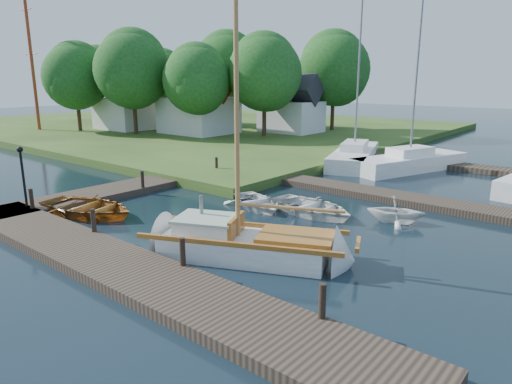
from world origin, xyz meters
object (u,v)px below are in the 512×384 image
Objects in this scene: mooring_post_0 at (31,198)px; marina_boat_0 at (354,155)px; tender_a at (257,200)px; tree_7 at (334,69)px; mooring_post_1 at (93,220)px; mooring_post_5 at (216,164)px; dinghy at (88,205)px; radio_mast at (30,49)px; house_a at (198,105)px; house_c at (291,109)px; tree_4 at (228,68)px; tree_3 at (265,73)px; mooring_post_2 at (183,252)px; mooring_post_4 at (142,179)px; marina_boat_1 at (409,161)px; tree_1 at (133,69)px; sailboat at (249,247)px; tree_5 at (162,78)px; tender_c at (312,205)px; mooring_post_3 at (322,301)px; tree_0 at (76,76)px; tree_2 at (197,79)px; lamp_post at (22,168)px; house_b at (127,105)px; tender_d at (396,208)px; tree_6 at (98,75)px.

marina_boat_0 is (4.42, 18.66, -0.14)m from mooring_post_0.
tree_7 is (-10.71, 24.42, 5.87)m from tender_a.
mooring_post_5 is (-4.00, 10.00, 0.00)m from mooring_post_1.
radio_mast is at bearing 54.41° from dinghy.
house_a reaches higher than dinghy.
tree_4 is at bearing 179.64° from house_c.
tree_3 is 8.96m from tree_4.
mooring_post_4 is (-8.50, 5.00, 0.00)m from mooring_post_2.
mooring_post_1 is 0.08× the size of marina_boat_0.
tree_7 is (-12.58, 12.41, 5.63)m from marina_boat_1.
tender_a is 0.35× the size of tree_1.
tree_1 is at bearing 140.92° from mooring_post_1.
dinghy is at bearing -57.68° from tree_4.
tender_a is at bearing 102.64° from sailboat.
tree_5 is at bearing 57.02° from marina_boat_0.
mooring_post_3 is at bearing -136.34° from tender_c.
tree_0 reaches higher than mooring_post_0.
sailboat is (9.08, -7.82, -0.36)m from mooring_post_5.
house_a is at bearing 139.76° from mooring_post_5.
tree_3 is at bearing 26.68° from radio_mast.
mooring_post_3 is 0.08× the size of tree_4.
mooring_post_3 is at bearing -21.04° from mooring_post_4.
tree_1 is 6.38m from tree_2.
house_c is 0.57× the size of tree_1.
lamp_post is 19.34m from marina_boat_0.
tree_4 is (2.00, 10.00, 0.28)m from tree_1.
house_c is 0.55× the size of tree_4.
tender_c is (-1.03, 5.10, 0.05)m from sailboat.
house_a is at bearing 120.76° from mooring_post_0.
mooring_post_3 is 0.15× the size of house_c.
mooring_post_5 is at bearing -61.80° from tree_3.
mooring_post_2 and mooring_post_5 have the same top height.
house_c is at bearing -116.31° from tree_7.
tender_a is at bearing -30.54° from mooring_post_5.
lamp_post is 0.31× the size of tree_2.
mooring_post_3 is 0.33× the size of lamp_post.
house_c reaches higher than mooring_post_1.
house_b is 5.55m from tree_1.
lamp_post is 9.56m from tender_a.
sailboat is at bearing 23.20° from mooring_post_1.
tree_0 is (-24.22, 13.64, 5.09)m from dinghy.
tender_c is 0.40× the size of tree_4.
mooring_post_0 is 10.01m from mooring_post_5.
house_a is 7.23m from tree_4.
sailboat reaches higher than tender_d.
tree_6 is 26.01m from tree_7.
lamp_post reaches higher than dinghy.
dinghy is 0.53× the size of tree_5.
tender_a is 0.38× the size of tree_6.
house_a is (-13.00, 11.00, 2.26)m from mooring_post_5.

